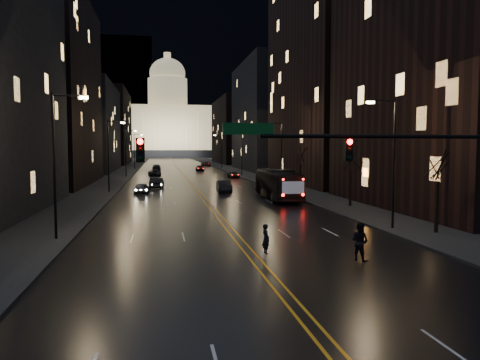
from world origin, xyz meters
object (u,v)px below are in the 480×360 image
traffic_signal (398,161)px  oncoming_car_a (142,188)px  pedestrian_a (266,239)px  bus (278,184)px  pedestrian_b (360,241)px  receding_car_a (224,186)px  oncoming_car_b (157,183)px

traffic_signal → oncoming_car_a: bearing=108.7°
pedestrian_a → bus: bearing=-27.7°
pedestrian_b → pedestrian_a: bearing=26.2°
bus → receding_car_a: bearing=120.6°
pedestrian_a → oncoming_car_a: bearing=1.1°
oncoming_car_a → pedestrian_a: 34.38m
receding_car_a → traffic_signal: bearing=-84.0°
traffic_signal → pedestrian_b: traffic_signal is taller
oncoming_car_a → receding_car_a: 10.10m
oncoming_car_a → oncoming_car_b: (1.73, 7.25, 0.06)m
oncoming_car_b → pedestrian_b: (10.36, -43.00, 0.23)m
bus → receding_car_a: 9.74m
oncoming_car_a → pedestrian_b: 37.74m
oncoming_car_b → pedestrian_b: pedestrian_b is taller
traffic_signal → oncoming_car_b: traffic_signal is taller
bus → oncoming_car_b: (-13.15, 15.42, -0.90)m
traffic_signal → oncoming_car_a: 40.39m
traffic_signal → bus: 30.14m
bus → pedestrian_a: size_ratio=7.35×
bus → pedestrian_a: bus is taller
bus → oncoming_car_b: 20.28m
oncoming_car_b → receding_car_a: 10.90m
oncoming_car_a → pedestrian_b: pedestrian_b is taller
oncoming_car_a → receding_car_a: (10.10, 0.27, 0.07)m
traffic_signal → receding_car_a: traffic_signal is taller
pedestrian_b → oncoming_car_b: bearing=-22.6°
receding_car_a → bus: bearing=-58.6°
traffic_signal → pedestrian_a: 8.05m
oncoming_car_a → pedestrian_b: (12.09, -35.76, 0.28)m
traffic_signal → pedestrian_a: (-5.07, 4.55, -4.30)m
receding_car_a → pedestrian_b: (1.99, -36.02, 0.21)m
traffic_signal → pedestrian_a: bearing=138.1°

